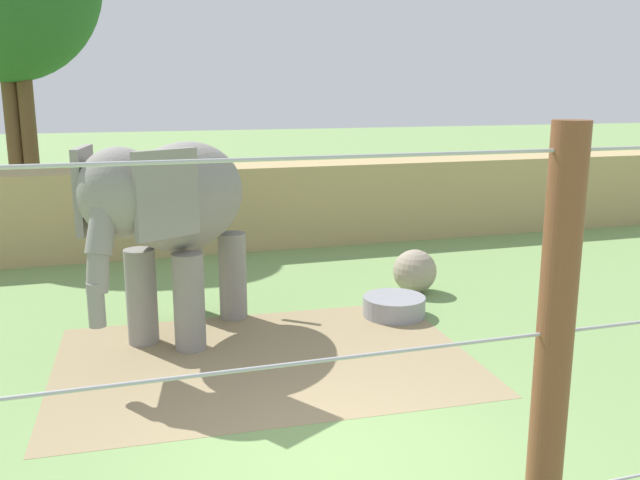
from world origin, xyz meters
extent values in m
plane|color=#759956|center=(0.00, 0.00, 0.00)|extent=(120.00, 120.00, 0.00)
cube|color=#937F5B|center=(-0.06, 2.88, 0.00)|extent=(6.24, 4.47, 0.01)
cube|color=tan|center=(0.00, 10.55, 1.03)|extent=(36.00, 1.80, 2.06)
cylinder|color=gray|center=(-1.06, 3.67, 0.76)|extent=(0.48, 0.48, 1.52)
cylinder|color=gray|center=(-1.74, 4.15, 0.76)|extent=(0.48, 0.48, 1.52)
cylinder|color=gray|center=(-0.16, 4.93, 0.76)|extent=(0.48, 0.48, 1.52)
cylinder|color=gray|center=(-0.85, 5.42, 0.76)|extent=(0.48, 0.48, 1.52)
ellipsoid|color=gray|center=(-0.95, 4.54, 2.25)|extent=(2.86, 3.18, 1.73)
ellipsoid|color=gray|center=(-1.97, 3.10, 2.56)|extent=(1.59, 1.56, 1.25)
cube|color=gray|center=(-1.38, 2.81, 2.56)|extent=(0.90, 0.58, 1.19)
cube|color=gray|center=(-2.44, 3.56, 2.56)|extent=(0.28, 0.98, 1.19)
cylinder|color=gray|center=(-2.24, 2.72, 2.11)|extent=(0.59, 0.63, 0.68)
cylinder|color=gray|center=(-2.31, 2.61, 1.63)|extent=(0.45, 0.48, 0.64)
cylinder|color=gray|center=(-2.36, 2.54, 1.19)|extent=(0.31, 0.31, 0.60)
cylinder|color=gray|center=(-0.05, 5.83, 2.14)|extent=(0.28, 0.33, 0.87)
sphere|color=gray|center=(3.51, 5.39, 0.43)|extent=(0.86, 0.86, 0.86)
cylinder|color=brown|center=(0.18, -3.44, 1.89)|extent=(0.20, 0.20, 3.78)
cylinder|color=#B7B7BC|center=(0.00, -3.44, 2.65)|extent=(10.29, 0.02, 0.02)
cylinder|color=#B7B7BC|center=(0.00, -3.44, 3.63)|extent=(10.29, 0.02, 0.02)
cylinder|color=gray|center=(2.57, 4.19, 0.17)|extent=(1.10, 1.10, 0.35)
cylinder|color=#38607A|center=(2.57, 4.19, 0.32)|extent=(1.01, 1.01, 0.02)
cylinder|color=brown|center=(-4.30, 15.18, 2.93)|extent=(0.44, 0.44, 5.86)
cylinder|color=brown|center=(-4.72, 15.29, 2.32)|extent=(0.44, 0.44, 4.65)
camera|label=1|loc=(-2.06, -6.39, 3.93)|focal=38.13mm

